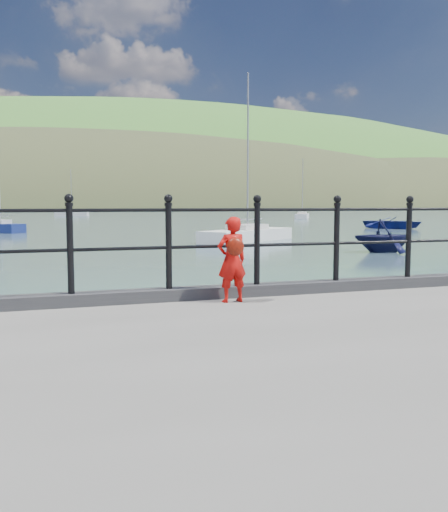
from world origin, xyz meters
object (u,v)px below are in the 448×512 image
object	(u,v)px
launch_blue	(393,223)
sailboat_near	(247,235)
sailboat_far	(302,216)
child	(232,259)
launch_navy	(384,235)
sailboat_port	(1,228)
railing	(214,235)
sailboat_deep	(72,214)

from	to	relation	value
launch_blue	sailboat_near	distance (m)	21.35
sailboat_far	launch_blue	bearing A→B (deg)	-162.36
child	sailboat_far	xyz separation A→B (m)	(34.88, 67.94, -1.20)
launch_navy	sailboat_near	distance (m)	9.59
child	sailboat_port	size ratio (longest dim) A/B	0.17
launch_blue	launch_navy	world-z (taller)	launch_navy
launch_navy	sailboat_far	xyz separation A→B (m)	(22.31, 53.03, -0.43)
launch_navy	launch_blue	bearing A→B (deg)	-34.35
launch_blue	sailboat_port	xyz separation A→B (m)	(-32.94, 3.84, -0.20)
railing	sailboat_near	world-z (taller)	sailboat_near
sailboat_port	launch_navy	bearing A→B (deg)	-4.33
sailboat_port	sailboat_deep	bearing A→B (deg)	130.69
railing	sailboat_deep	bearing A→B (deg)	88.43
child	launch_navy	distance (m)	19.51
child	launch_blue	xyz separation A→B (m)	(27.49, 35.08, -1.00)
launch_blue	launch_navy	distance (m)	25.10
launch_navy	sailboat_port	world-z (taller)	sailboat_port
launch_navy	sailboat_far	bearing A→B (deg)	-20.68
launch_navy	sailboat_port	bearing A→B (deg)	39.02
sailboat_near	sailboat_deep	bearing A→B (deg)	58.68
sailboat_port	launch_blue	bearing A→B (deg)	42.14
launch_navy	sailboat_far	size ratio (longest dim) A/B	0.32
sailboat_deep	railing	bearing A→B (deg)	-73.08
launch_navy	sailboat_deep	world-z (taller)	sailboat_deep
railing	sailboat_near	size ratio (longest dim) A/B	1.81
sailboat_deep	sailboat_near	world-z (taller)	sailboat_near
railing	sailboat_port	distance (m)	38.95
sailboat_deep	sailboat_near	size ratio (longest dim) A/B	0.86
launch_blue	launch_navy	xyz separation A→B (m)	(-14.93, -20.17, 0.24)
launch_navy	sailboat_near	size ratio (longest dim) A/B	0.29
sailboat_far	sailboat_port	bearing A→B (deg)	156.05
child	sailboat_deep	world-z (taller)	sailboat_deep
sailboat_near	sailboat_far	world-z (taller)	sailboat_near
child	sailboat_far	bearing A→B (deg)	-124.21
railing	launch_blue	xyz separation A→B (m)	(27.61, 34.71, -1.29)
launch_blue	sailboat_deep	size ratio (longest dim) A/B	0.61
sailboat_deep	sailboat_port	world-z (taller)	sailboat_deep
child	launch_blue	world-z (taller)	child
launch_blue	sailboat_port	bearing A→B (deg)	141.98
railing	sailboat_near	distance (m)	25.40
child	sailboat_far	size ratio (longest dim) A/B	0.12
sailboat_near	child	bearing A→B (deg)	-148.07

